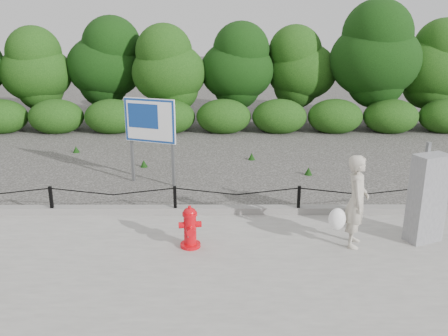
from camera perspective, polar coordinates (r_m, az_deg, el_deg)
ground at (r=9.78m, az=-5.84°, el=-5.96°), size 90.00×90.00×0.00m
sidewalk at (r=7.97m, az=-7.22°, el=-11.39°), size 14.00×4.00×0.08m
curb at (r=9.76m, az=-5.84°, el=-5.03°), size 14.00×0.22×0.14m
chain_barrier at (r=9.61m, az=-5.92°, el=-3.46°), size 10.06×0.06×0.60m
treeline at (r=17.92m, az=-1.74°, el=12.56°), size 20.24×3.49×4.48m
fire_hydrant at (r=8.24m, az=-4.10°, el=-7.17°), size 0.41×0.43×0.76m
pedestrian at (r=8.42m, az=15.52°, el=-4.00°), size 0.77×0.68×1.63m
utility_cabinet at (r=9.03m, az=23.25°, el=-3.37°), size 0.69×0.55×1.76m
advertising_sign at (r=11.41m, az=-8.91°, el=5.20°), size 1.26×0.52×2.11m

